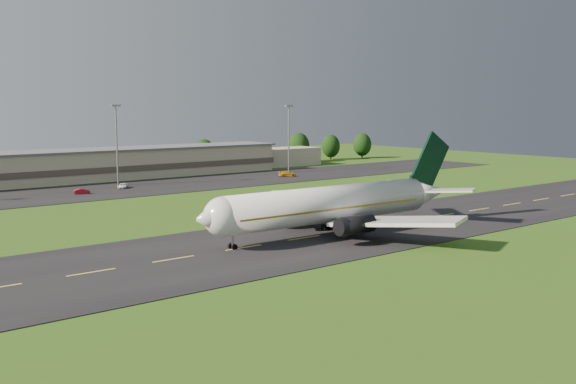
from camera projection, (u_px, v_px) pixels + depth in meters
ground at (304, 238)px, 96.88m from camera, size 360.00×360.00×0.00m
taxiway at (304, 238)px, 96.88m from camera, size 220.00×30.00×0.10m
apron at (112, 190)px, 153.02m from camera, size 260.00×30.00×0.10m
airliner at (333, 205)px, 99.78m from camera, size 51.27×42.17×15.57m
terminal at (98, 165)px, 175.28m from camera, size 145.00×16.00×8.40m
light_mast_centre at (116, 135)px, 160.65m from camera, size 2.40×1.20×20.35m
light_mast_east at (289, 130)px, 194.31m from camera, size 2.40×1.20×20.35m
tree_line at (196, 153)px, 205.38m from camera, size 200.10×9.01×10.58m
service_vehicle_b at (82, 191)px, 145.82m from camera, size 3.77×2.15×1.18m
service_vehicle_c at (123, 186)px, 156.24m from camera, size 4.08×4.62×1.19m
service_vehicle_d at (287, 174)px, 182.49m from camera, size 5.25×3.97×1.42m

